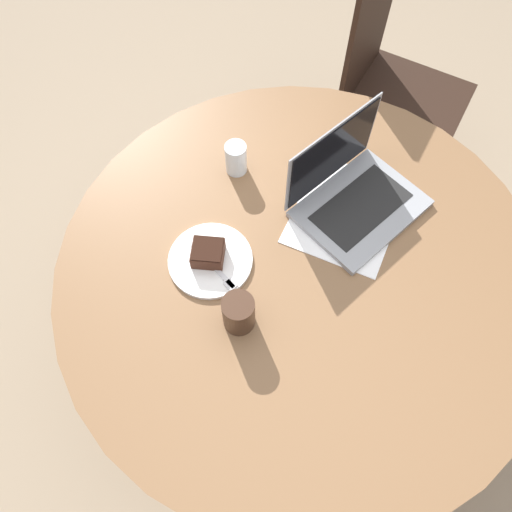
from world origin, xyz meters
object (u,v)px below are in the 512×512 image
Objects in this scene: plate at (210,260)px; laptop at (353,195)px; coffee_glass at (239,313)px; chair at (390,83)px.

plate is 0.42m from laptop.
plate is at bearing -16.64° from laptop.
plate is 2.01× the size of coffee_glass.
laptop reaches higher than coffee_glass.
chair is 1.06m from plate.
laptop is at bearing 170.75° from plate.
laptop is (-0.42, 0.07, 0.03)m from plate.
chair is 4.65× the size of plate.
chair is 0.73m from laptop.
laptop is (0.57, 0.41, 0.23)m from chair.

